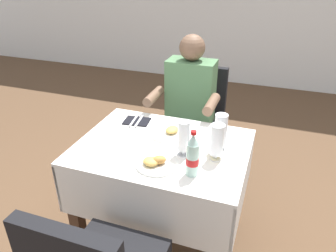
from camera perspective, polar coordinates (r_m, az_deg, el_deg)
main_dining_table at (r=2.02m, az=-0.96°, el=-8.00°), size 1.00×0.76×0.76m
chair_far_diner_seat at (r=2.67m, az=4.84°, el=0.98°), size 0.44×0.50×0.97m
seated_diner_far at (r=2.51m, az=3.57°, el=3.24°), size 0.50×0.46×1.26m
plate_near_camera at (r=1.74m, az=-2.11°, el=-6.41°), size 0.24×0.24×0.06m
plate_far_diner at (r=2.03m, az=0.32°, el=-1.08°), size 0.24×0.24×0.05m
beer_glass_left at (r=1.85m, az=9.23°, el=-0.95°), size 0.07×0.07×0.22m
beer_glass_middle at (r=1.78m, az=2.79°, el=-2.21°), size 0.07×0.07×0.21m
beer_glass_right at (r=1.76m, az=8.58°, el=-2.82°), size 0.08×0.08×0.21m
cola_bottle_primary at (r=1.63m, az=4.36°, el=-5.28°), size 0.07×0.07×0.25m
napkin_cutlery_set at (r=2.20m, az=-5.51°, el=0.89°), size 0.18×0.19×0.01m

